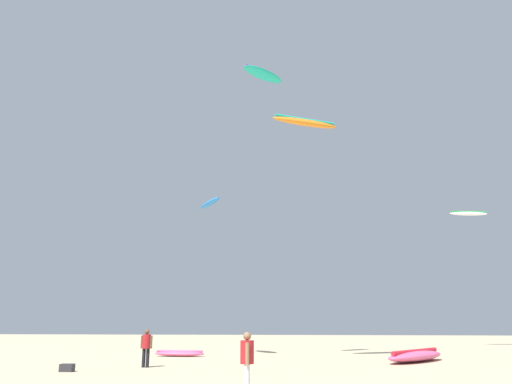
# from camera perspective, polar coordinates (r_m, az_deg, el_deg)

# --- Properties ---
(person_foreground) EXTENTS (0.41, 0.59, 1.80)m
(person_foreground) POSITION_cam_1_polar(r_m,az_deg,el_deg) (15.32, -1.05, -18.84)
(person_foreground) COLOR silver
(person_foreground) RESTS_ON ground
(person_midground) EXTENTS (0.56, 0.39, 1.71)m
(person_midground) POSITION_cam_1_polar(r_m,az_deg,el_deg) (24.45, -12.70, -17.06)
(person_midground) COLOR black
(person_midground) RESTS_ON ground
(kite_grounded_near) EXTENTS (4.44, 4.99, 0.65)m
(kite_grounded_near) POSITION_cam_1_polar(r_m,az_deg,el_deg) (28.19, 18.17, -17.75)
(kite_grounded_near) COLOR #E5598C
(kite_grounded_near) RESTS_ON ground
(kite_grounded_mid) EXTENTS (3.12, 1.06, 0.36)m
(kite_grounded_mid) POSITION_cam_1_polar(r_m,az_deg,el_deg) (31.04, -8.95, -18.15)
(kite_grounded_mid) COLOR #E5598C
(kite_grounded_mid) RESTS_ON ground
(gear_bag) EXTENTS (0.56, 0.36, 0.32)m
(gear_bag) POSITION_cam_1_polar(r_m,az_deg,el_deg) (23.50, -21.23, -18.62)
(gear_bag) COLOR #2D2D33
(gear_bag) RESTS_ON ground
(kite_aloft_0) EXTENTS (4.33, 2.90, 0.88)m
(kite_aloft_0) POSITION_cam_1_polar(r_m,az_deg,el_deg) (29.51, 5.76, 8.10)
(kite_aloft_0) COLOR orange
(kite_aloft_2) EXTENTS (2.21, 3.06, 0.63)m
(kite_aloft_2) POSITION_cam_1_polar(r_m,az_deg,el_deg) (31.23, -5.45, -1.32)
(kite_aloft_2) COLOR blue
(kite_aloft_3) EXTENTS (3.28, 1.34, 0.61)m
(kite_aloft_3) POSITION_cam_1_polar(r_m,az_deg,el_deg) (44.31, 23.60, -2.32)
(kite_aloft_3) COLOR white
(kite_aloft_4) EXTENTS (2.88, 2.94, 0.48)m
(kite_aloft_4) POSITION_cam_1_polar(r_m,az_deg,el_deg) (32.15, 0.83, 13.61)
(kite_aloft_4) COLOR #19B29E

